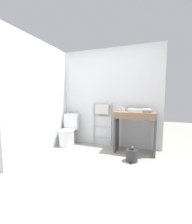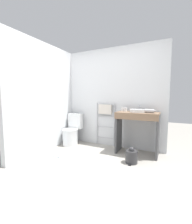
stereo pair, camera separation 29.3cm
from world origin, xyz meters
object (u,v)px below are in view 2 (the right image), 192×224
Objects in this scene: sink_basin at (138,110)px; toilet at (72,133)px; trash_bin at (131,156)px; towel_radiator at (105,115)px; cup_near_edge at (126,109)px; hair_dryer at (150,111)px; cup_near_wall at (123,109)px.

toilet is at bearing -176.01° from sink_basin.
towel_radiator is at bearing 139.14° from trash_bin.
toilet is 1.50m from cup_near_edge.
sink_basin is 0.25m from hair_dryer.
toilet is 9.82× the size of cup_near_wall.
hair_dryer is (1.08, -0.24, 0.17)m from towel_radiator.
cup_near_edge reaches higher than cup_near_wall.
cup_near_wall is (1.27, 0.21, 0.63)m from toilet.
sink_basin is 1.14× the size of trash_bin.
cup_near_wall is (0.47, -0.10, 0.17)m from towel_radiator.
towel_radiator is 1.12m from hair_dryer.
cup_near_edge is at bearing 6.16° from toilet.
trash_bin is at bearing -63.48° from cup_near_edge.
sink_basin is at bearing -6.70° from cup_near_edge.
cup_near_edge reaches higher than hair_dryer.
toilet is 3.63× the size of hair_dryer.
towel_radiator is 13.20× the size of cup_near_wall.
towel_radiator is 12.67× the size of cup_near_edge.
trash_bin is (0.36, -0.62, -0.81)m from cup_near_wall.
hair_dryer reaches higher than trash_bin.
trash_bin is at bearing -14.12° from toilet.
toilet is at bearing -173.84° from cup_near_edge.
towel_radiator is 3.09× the size of sink_basin.
hair_dryer reaches higher than sink_basin.
toilet is 0.74× the size of towel_radiator.
hair_dryer is at bearing -8.72° from cup_near_edge.
sink_basin is 0.37m from cup_near_wall.
toilet is at bearing 165.88° from trash_bin.
towel_radiator reaches higher than cup_near_wall.
cup_near_edge is 0.53m from hair_dryer.
cup_near_edge is 0.39× the size of hair_dryer.
cup_near_wall is at bearing 120.13° from trash_bin.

